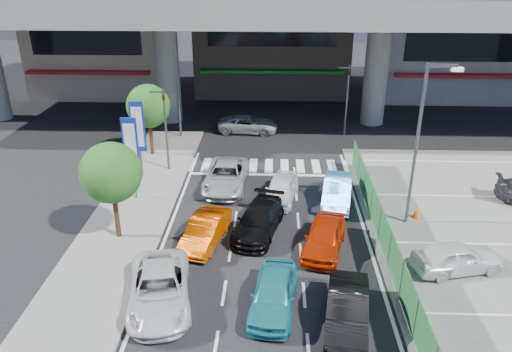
{
  "coord_description": "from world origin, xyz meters",
  "views": [
    {
      "loc": [
        0.31,
        -16.18,
        12.51
      ],
      "look_at": [
        -0.55,
        6.13,
        2.39
      ],
      "focal_mm": 35.0,
      "sensor_mm": 36.0,
      "label": 1
    }
  ],
  "objects_px": {
    "traffic_light_left": "(164,110)",
    "traffic_light_right": "(348,83)",
    "parked_sedan_white": "(457,257)",
    "crossing_wagon_silver": "(248,124)",
    "tree_far": "(148,106)",
    "street_lamp_left": "(179,73)",
    "kei_truck_front_right": "(337,191)",
    "hatch_black_mid_right": "(347,310)",
    "street_lamp_right": "(422,133)",
    "signboard_far": "(138,129)",
    "traffic_cone": "(417,211)",
    "wagon_silver_front_left": "(226,176)",
    "sedan_white_front_mid": "(281,189)",
    "taxi_orange_left": "(206,230)",
    "tree_near": "(111,173)",
    "signboard_near": "(131,148)",
    "taxi_orange_right": "(324,237)",
    "taxi_teal_mid": "(274,293)",
    "sedan_black_mid": "(259,220)"
  },
  "relations": [
    {
      "from": "tree_far",
      "to": "parked_sedan_white",
      "type": "xyz_separation_m",
      "value": [
        15.91,
        -12.65,
        -2.67
      ]
    },
    {
      "from": "street_lamp_left",
      "to": "tree_near",
      "type": "height_order",
      "value": "street_lamp_left"
    },
    {
      "from": "wagon_silver_front_left",
      "to": "traffic_light_left",
      "type": "bearing_deg",
      "value": 152.52
    },
    {
      "from": "signboard_near",
      "to": "tree_far",
      "type": "xyz_separation_m",
      "value": [
        -0.6,
        6.51,
        0.32
      ]
    },
    {
      "from": "taxi_orange_left",
      "to": "parked_sedan_white",
      "type": "bearing_deg",
      "value": 2.44
    },
    {
      "from": "traffic_light_left",
      "to": "hatch_black_mid_right",
      "type": "bearing_deg",
      "value": -56.07
    },
    {
      "from": "signboard_near",
      "to": "wagon_silver_front_left",
      "type": "height_order",
      "value": "signboard_near"
    },
    {
      "from": "street_lamp_right",
      "to": "wagon_silver_front_left",
      "type": "distance_m",
      "value": 11.09
    },
    {
      "from": "tree_near",
      "to": "crossing_wagon_silver",
      "type": "distance_m",
      "value": 16.51
    },
    {
      "from": "sedan_white_front_mid",
      "to": "tree_far",
      "type": "bearing_deg",
      "value": 154.44
    },
    {
      "from": "tree_far",
      "to": "crossing_wagon_silver",
      "type": "relative_size",
      "value": 1.08
    },
    {
      "from": "sedan_black_mid",
      "to": "parked_sedan_white",
      "type": "distance_m",
      "value": 8.97
    },
    {
      "from": "street_lamp_right",
      "to": "signboard_far",
      "type": "relative_size",
      "value": 1.7
    },
    {
      "from": "street_lamp_left",
      "to": "taxi_teal_mid",
      "type": "relative_size",
      "value": 1.98
    },
    {
      "from": "traffic_light_left",
      "to": "taxi_orange_right",
      "type": "distance_m",
      "value": 12.83
    },
    {
      "from": "hatch_black_mid_right",
      "to": "street_lamp_left",
      "type": "bearing_deg",
      "value": 123.95
    },
    {
      "from": "kei_truck_front_right",
      "to": "sedan_white_front_mid",
      "type": "bearing_deg",
      "value": -174.84
    },
    {
      "from": "tree_near",
      "to": "hatch_black_mid_right",
      "type": "relative_size",
      "value": 1.15
    },
    {
      "from": "traffic_light_left",
      "to": "traffic_light_right",
      "type": "relative_size",
      "value": 1.0
    },
    {
      "from": "traffic_cone",
      "to": "signboard_far",
      "type": "bearing_deg",
      "value": 163.27
    },
    {
      "from": "signboard_near",
      "to": "taxi_teal_mid",
      "type": "distance_m",
      "value": 11.89
    },
    {
      "from": "taxi_orange_left",
      "to": "parked_sedan_white",
      "type": "relative_size",
      "value": 1.02
    },
    {
      "from": "taxi_teal_mid",
      "to": "taxi_orange_left",
      "type": "xyz_separation_m",
      "value": [
        -3.2,
        4.6,
        -0.04
      ]
    },
    {
      "from": "tree_near",
      "to": "crossing_wagon_silver",
      "type": "bearing_deg",
      "value": 70.86
    },
    {
      "from": "wagon_silver_front_left",
      "to": "traffic_cone",
      "type": "xyz_separation_m",
      "value": [
        10.04,
        -3.37,
        -0.25
      ]
    },
    {
      "from": "street_lamp_right",
      "to": "traffic_cone",
      "type": "height_order",
      "value": "street_lamp_right"
    },
    {
      "from": "traffic_light_left",
      "to": "hatch_black_mid_right",
      "type": "xyz_separation_m",
      "value": [
        9.23,
        -13.72,
        -3.25
      ]
    },
    {
      "from": "street_lamp_left",
      "to": "traffic_cone",
      "type": "xyz_separation_m",
      "value": [
        13.95,
        -11.58,
        -4.33
      ]
    },
    {
      "from": "parked_sedan_white",
      "to": "sedan_white_front_mid",
      "type": "bearing_deg",
      "value": 35.25
    },
    {
      "from": "parked_sedan_white",
      "to": "taxi_orange_right",
      "type": "bearing_deg",
      "value": 61.5
    },
    {
      "from": "signboard_far",
      "to": "kei_truck_front_right",
      "type": "distance_m",
      "value": 11.96
    },
    {
      "from": "hatch_black_mid_right",
      "to": "parked_sedan_white",
      "type": "xyz_separation_m",
      "value": [
        5.07,
        3.57,
        0.03
      ]
    },
    {
      "from": "traffic_light_right",
      "to": "parked_sedan_white",
      "type": "height_order",
      "value": "traffic_light_right"
    },
    {
      "from": "hatch_black_mid_right",
      "to": "parked_sedan_white",
      "type": "height_order",
      "value": "hatch_black_mid_right"
    },
    {
      "from": "traffic_cone",
      "to": "parked_sedan_white",
      "type": "bearing_deg",
      "value": -83.98
    },
    {
      "from": "traffic_light_right",
      "to": "street_lamp_left",
      "type": "bearing_deg",
      "value": -175.17
    },
    {
      "from": "traffic_light_right",
      "to": "signboard_near",
      "type": "bearing_deg",
      "value": -139.09
    },
    {
      "from": "crossing_wagon_silver",
      "to": "tree_far",
      "type": "bearing_deg",
      "value": 132.05
    },
    {
      "from": "street_lamp_left",
      "to": "kei_truck_front_right",
      "type": "relative_size",
      "value": 1.91
    },
    {
      "from": "traffic_light_left",
      "to": "parked_sedan_white",
      "type": "distance_m",
      "value": 17.84
    },
    {
      "from": "tree_far",
      "to": "taxi_orange_right",
      "type": "distance_m",
      "value": 15.55
    },
    {
      "from": "hatch_black_mid_right",
      "to": "kei_truck_front_right",
      "type": "bearing_deg",
      "value": 94.37
    },
    {
      "from": "traffic_light_right",
      "to": "street_lamp_right",
      "type": "relative_size",
      "value": 0.65
    },
    {
      "from": "traffic_light_left",
      "to": "street_lamp_left",
      "type": "relative_size",
      "value": 0.65
    },
    {
      "from": "sedan_black_mid",
      "to": "parked_sedan_white",
      "type": "relative_size",
      "value": 1.17
    },
    {
      "from": "street_lamp_left",
      "to": "sedan_black_mid",
      "type": "relative_size",
      "value": 1.77
    },
    {
      "from": "traffic_light_right",
      "to": "parked_sedan_white",
      "type": "xyz_separation_m",
      "value": [
        2.61,
        -17.15,
        -3.22
      ]
    },
    {
      "from": "parked_sedan_white",
      "to": "wagon_silver_front_left",
      "type": "bearing_deg",
      "value": 39.43
    },
    {
      "from": "street_lamp_left",
      "to": "kei_truck_front_right",
      "type": "height_order",
      "value": "street_lamp_left"
    },
    {
      "from": "parked_sedan_white",
      "to": "traffic_light_right",
      "type": "bearing_deg",
      "value": -4.9
    }
  ]
}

